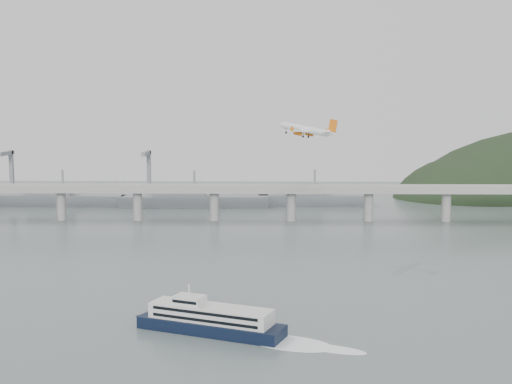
{
  "coord_description": "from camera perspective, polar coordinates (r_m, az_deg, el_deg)",
  "views": [
    {
      "loc": [
        5.79,
        -239.2,
        71.01
      ],
      "look_at": [
        0.0,
        55.0,
        36.0
      ],
      "focal_mm": 48.0,
      "sensor_mm": 36.0,
      "label": 1
    }
  ],
  "objects": [
    {
      "name": "distant_fleet",
      "position": [
        533.35,
        -16.47,
        -0.47
      ],
      "size": [
        453.0,
        60.9,
        40.0
      ],
      "color": "slate",
      "rests_on": "ground"
    },
    {
      "name": "ground",
      "position": [
        249.59,
        -0.25,
        -9.74
      ],
      "size": [
        900.0,
        900.0,
        0.0
      ],
      "primitive_type": "plane",
      "color": "#566363",
      "rests_on": "ground"
    },
    {
      "name": "ferry",
      "position": [
        224.23,
        -3.79,
        -10.59
      ],
      "size": [
        76.3,
        36.61,
        15.11
      ],
      "rotation": [
        0.0,
        0.0,
        -0.38
      ],
      "color": "black",
      "rests_on": "ground"
    },
    {
      "name": "bridge",
      "position": [
        442.49,
        0.22,
        -0.14
      ],
      "size": [
        800.0,
        22.0,
        23.9
      ],
      "color": "gray",
      "rests_on": "ground"
    },
    {
      "name": "airliner",
      "position": [
        330.38,
        4.25,
        5.19
      ],
      "size": [
        29.6,
        27.65,
        9.32
      ],
      "rotation": [
        0.05,
        -0.15,
        2.5
      ],
      "color": "white",
      "rests_on": "ground"
    }
  ]
}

